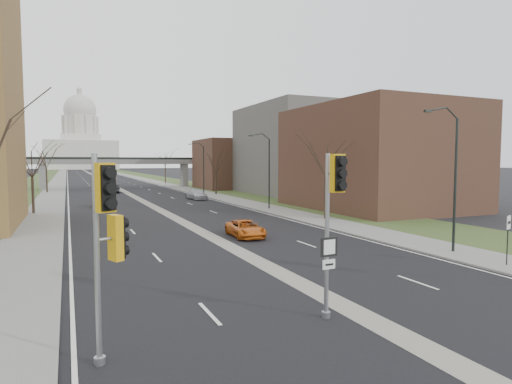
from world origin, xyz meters
TOP-DOWN VIEW (x-y plane):
  - ground at (0.00, 0.00)m, footprint 700.00×700.00m
  - road_surface at (0.00, 150.00)m, footprint 20.00×600.00m
  - median_strip at (0.00, 150.00)m, footprint 1.20×600.00m
  - sidewalk_right at (12.00, 150.00)m, footprint 4.00×600.00m
  - sidewalk_left at (-12.00, 150.00)m, footprint 4.00×600.00m
  - grass_verge_right at (18.00, 150.00)m, footprint 8.00×600.00m
  - grass_verge_left at (-18.00, 150.00)m, footprint 8.00×600.00m
  - commercial_block_near at (24.00, 28.00)m, footprint 16.00×20.00m
  - commercial_block_mid at (28.00, 52.00)m, footprint 18.00×22.00m
  - commercial_block_far at (22.00, 70.00)m, footprint 14.00×14.00m
  - pedestrian_bridge at (0.00, 80.00)m, footprint 34.00×3.00m
  - capitol at (0.00, 320.00)m, footprint 48.00×42.00m
  - streetlight_near at (10.99, 6.00)m, footprint 2.61×0.20m
  - streetlight_mid at (10.99, 32.00)m, footprint 2.61×0.20m
  - streetlight_far at (10.99, 58.00)m, footprint 2.61×0.20m
  - tree_left_b at (-13.00, 38.00)m, footprint 6.75×6.75m
  - tree_left_c at (-13.00, 72.00)m, footprint 7.65×7.65m
  - tree_right_a at (13.00, 22.00)m, footprint 7.20×7.20m
  - tree_right_b at (13.00, 55.00)m, footprint 6.30×6.30m
  - tree_right_c at (13.00, 95.00)m, footprint 7.65×7.65m
  - signal_pole_left at (-8.67, -0.62)m, footprint 0.97×1.34m
  - signal_pole_median at (-1.28, -0.37)m, footprint 0.68×0.96m
  - speed_limit_sign at (11.54, 2.34)m, footprint 0.54×0.23m
  - car_left_near at (-5.85, 42.77)m, footprint 2.06×4.63m
  - car_left_far at (-2.00, 66.47)m, footprint 2.29×4.96m
  - car_right_near at (2.34, 16.31)m, footprint 2.35×4.62m
  - car_right_mid at (7.69, 48.14)m, footprint 2.45×5.20m

SIDE VIEW (x-z plane):
  - ground at x=0.00m, z-range 0.00..0.00m
  - median_strip at x=0.00m, z-range -0.01..0.01m
  - road_surface at x=0.00m, z-range 0.00..0.01m
  - grass_verge_right at x=18.00m, z-range 0.00..0.10m
  - grass_verge_left at x=-18.00m, z-range 0.00..0.10m
  - sidewalk_right at x=12.00m, z-range 0.00..0.12m
  - sidewalk_left at x=-12.00m, z-range 0.00..0.12m
  - car_right_near at x=2.34m, z-range 0.00..1.25m
  - car_right_mid at x=7.69m, z-range 0.00..1.47m
  - car_left_near at x=-5.85m, z-range 0.00..1.55m
  - car_left_far at x=-2.00m, z-range 0.00..1.57m
  - speed_limit_sign at x=11.54m, z-range 0.61..3.24m
  - signal_pole_left at x=-8.67m, z-range 0.90..6.71m
  - signal_pole_median at x=-1.28m, z-range 1.15..7.02m
  - pedestrian_bridge at x=0.00m, z-range 1.62..8.07m
  - commercial_block_far at x=22.00m, z-range 0.00..10.00m
  - tree_right_b at x=13.00m, z-range 1.71..9.93m
  - commercial_block_near at x=24.00m, z-range 0.00..12.00m
  - tree_left_b at x=-13.00m, z-range 1.82..10.63m
  - tree_right_a at x=13.00m, z-range 1.94..11.34m
  - streetlight_near at x=10.99m, z-range 2.60..11.30m
  - streetlight_mid at x=10.99m, z-range 2.60..11.30m
  - streetlight_far at x=10.99m, z-range 2.60..11.30m
  - tree_left_c at x=-13.00m, z-range 2.05..12.04m
  - tree_right_c at x=13.00m, z-range 2.05..12.04m
  - commercial_block_mid at x=28.00m, z-range 0.00..15.00m
  - capitol at x=0.00m, z-range -9.28..46.47m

